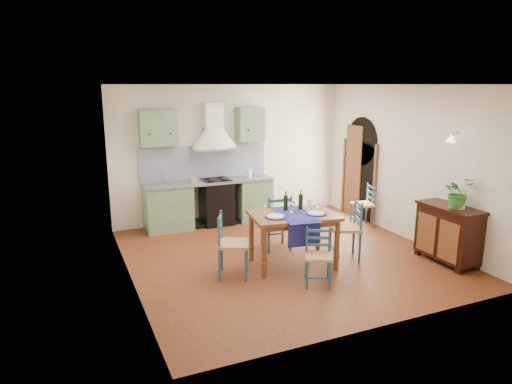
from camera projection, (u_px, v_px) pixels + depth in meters
floor at (285, 256)px, 7.64m from camera, size 5.00×5.00×0.00m
back_wall at (214, 173)px, 9.26m from camera, size 5.00×0.96×2.80m
right_wall at (397, 164)px, 8.55m from camera, size 0.26×5.00×2.80m
left_wall at (126, 188)px, 6.35m from camera, size 0.04×5.00×2.80m
ceiling at (287, 84)px, 7.00m from camera, size 5.00×5.00×0.01m
dining_table at (294, 220)px, 7.09m from camera, size 1.43×1.11×1.16m
chair_near at (318, 256)px, 6.49m from camera, size 0.51×0.51×0.81m
chair_far at (277, 221)px, 7.85m from camera, size 0.51×0.51×0.98m
chair_left at (231, 244)px, 6.74m from camera, size 0.59×0.59×0.96m
chair_right at (347, 228)px, 7.43m from camera, size 0.60×0.60×0.99m
chair_spare at (364, 205)px, 9.17m from camera, size 0.46×0.46×0.85m
sideboard at (448, 232)px, 7.26m from camera, size 0.50×1.05×0.94m
potted_plant at (458, 192)px, 7.01m from camera, size 0.48×0.43×0.49m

